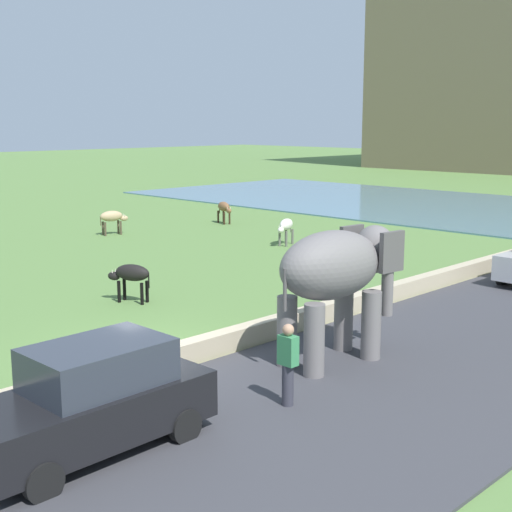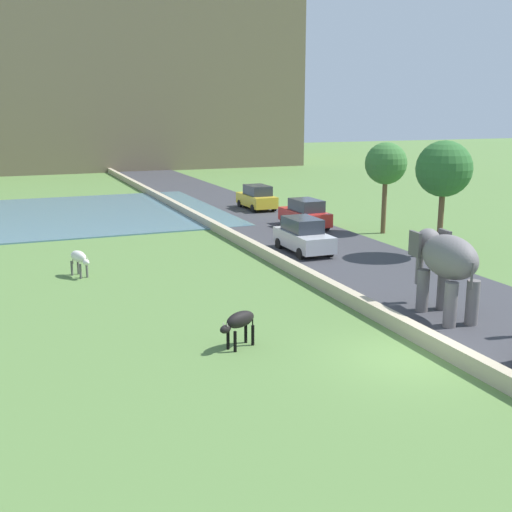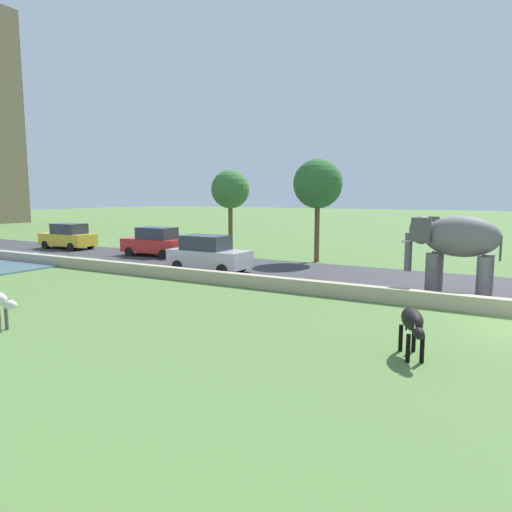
{
  "view_description": "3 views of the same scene",
  "coord_description": "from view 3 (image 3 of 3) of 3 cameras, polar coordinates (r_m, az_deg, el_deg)",
  "views": [
    {
      "loc": [
        12.85,
        -9.25,
        5.26
      ],
      "look_at": [
        -0.34,
        4.01,
        1.73
      ],
      "focal_mm": 49.88,
      "sensor_mm": 36.0,
      "label": 1
    },
    {
      "loc": [
        -10.67,
        -14.62,
        7.19
      ],
      "look_at": [
        -1.54,
        7.92,
        1.54
      ],
      "focal_mm": 44.6,
      "sensor_mm": 36.0,
      "label": 2
    },
    {
      "loc": [
        -15.1,
        0.66,
        3.74
      ],
      "look_at": [
        -1.28,
        8.46,
        1.67
      ],
      "focal_mm": 32.88,
      "sensor_mm": 36.0,
      "label": 3
    }
  ],
  "objects": [
    {
      "name": "car_silver",
      "position": [
        22.88,
        -5.82,
        0.25
      ],
      "size": [
        1.82,
        4.01,
        1.8
      ],
      "color": "#B7B7BC",
      "rests_on": "ground"
    },
    {
      "name": "elephant",
      "position": [
        18.74,
        22.97,
        1.62
      ],
      "size": [
        1.66,
        3.53,
        2.99
      ],
      "color": "slate",
      "rests_on": "ground"
    },
    {
      "name": "cow_black",
      "position": [
        11.44,
        18.5,
        -7.67
      ],
      "size": [
        1.4,
        0.88,
        1.15
      ],
      "color": "black",
      "rests_on": "ground"
    },
    {
      "name": "tree_near",
      "position": [
        29.96,
        -3.15,
        8.03
      ],
      "size": [
        2.43,
        2.43,
        5.31
      ],
      "color": "brown",
      "rests_on": "ground"
    },
    {
      "name": "car_yellow",
      "position": [
        34.85,
        -21.9,
        2.22
      ],
      "size": [
        1.82,
        4.01,
        1.8
      ],
      "color": "gold",
      "rests_on": "ground"
    },
    {
      "name": "road_surface",
      "position": [
        28.14,
        -14.33,
        -0.38
      ],
      "size": [
        7.0,
        120.0,
        0.06
      ],
      "primitive_type": "cube",
      "color": "#38383D",
      "rests_on": "ground"
    },
    {
      "name": "tree_mid",
      "position": [
        26.33,
        7.52,
        8.63
      ],
      "size": [
        2.72,
        2.72,
        5.72
      ],
      "color": "brown",
      "rests_on": "ground"
    },
    {
      "name": "car_red",
      "position": [
        29.15,
        -12.16,
        1.67
      ],
      "size": [
        1.88,
        4.05,
        1.8
      ],
      "color": "red",
      "rests_on": "ground"
    },
    {
      "name": "barrier_wall",
      "position": [
        24.05,
        -17.15,
        -1.23
      ],
      "size": [
        0.4,
        110.0,
        0.52
      ],
      "primitive_type": "cube",
      "color": "tan",
      "rests_on": "ground"
    }
  ]
}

